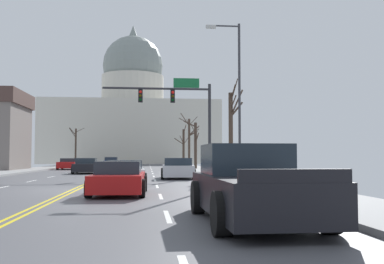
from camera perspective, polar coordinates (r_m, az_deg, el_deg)
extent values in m
cube|color=#515156|center=(19.23, -14.95, -7.33)|extent=(14.00, 180.00, 0.06)
cube|color=yellow|center=(19.25, -15.30, -7.22)|extent=(0.10, 176.40, 0.00)
cube|color=yellow|center=(19.21, -14.59, -7.24)|extent=(0.10, 176.40, 0.00)
cube|color=silver|center=(10.55, -3.18, -10.79)|extent=(0.12, 2.20, 0.00)
cube|color=silver|center=(15.71, -4.07, -8.27)|extent=(0.12, 2.20, 0.00)
cube|color=silver|center=(20.90, -4.52, -7.00)|extent=(0.12, 2.20, 0.00)
cube|color=silver|center=(26.08, -4.78, -6.23)|extent=(0.12, 2.20, 0.00)
cube|color=silver|center=(31.28, -4.96, -5.72)|extent=(0.12, 2.20, 0.00)
cube|color=silver|center=(36.47, -5.09, -5.35)|extent=(0.12, 2.20, 0.00)
cube|color=silver|center=(41.67, -5.18, -5.08)|extent=(0.12, 2.20, 0.00)
cube|color=silver|center=(46.87, -5.26, -4.86)|extent=(0.12, 2.20, 0.00)
cube|color=silver|center=(52.06, -5.32, -4.69)|extent=(0.12, 2.20, 0.00)
cube|color=silver|center=(57.26, -5.37, -4.55)|extent=(0.12, 2.20, 0.00)
cube|color=silver|center=(62.46, -5.41, -4.43)|extent=(0.12, 2.20, 0.00)
cube|color=silver|center=(67.66, -5.44, -4.33)|extent=(0.12, 2.20, 0.00)
cube|color=silver|center=(72.86, -5.47, -4.25)|extent=(0.12, 2.20, 0.00)
cube|color=silver|center=(78.06, -5.50, -4.18)|extent=(0.12, 2.20, 0.00)
cube|color=silver|center=(83.26, -5.52, -4.11)|extent=(0.12, 2.20, 0.00)
cube|color=silver|center=(21.88, -23.30, -6.58)|extent=(0.12, 2.20, 0.00)
cube|color=silver|center=(26.88, -19.96, -5.96)|extent=(0.12, 2.20, 0.00)
cube|color=silver|center=(31.94, -17.68, -5.53)|extent=(0.12, 2.20, 0.00)
cube|color=silver|center=(37.05, -16.02, -5.21)|extent=(0.12, 2.20, 0.00)
cube|color=silver|center=(42.17, -14.77, -4.96)|extent=(0.12, 2.20, 0.00)
cube|color=silver|center=(47.31, -13.80, -4.77)|extent=(0.12, 2.20, 0.00)
cube|color=silver|center=(52.47, -13.01, -4.61)|extent=(0.12, 2.20, 0.00)
cube|color=silver|center=(57.63, -12.36, -4.48)|extent=(0.12, 2.20, 0.00)
cube|color=silver|center=(62.80, -11.83, -4.37)|extent=(0.12, 2.20, 0.00)
cube|color=silver|center=(67.97, -11.37, -4.28)|extent=(0.12, 2.20, 0.00)
cube|color=silver|center=(73.15, -10.98, -4.20)|extent=(0.12, 2.20, 0.00)
cube|color=silver|center=(78.33, -10.64, -4.13)|extent=(0.12, 2.20, 0.00)
cube|color=silver|center=(83.51, -10.34, -4.07)|extent=(0.12, 2.20, 0.00)
cube|color=gray|center=(19.77, 10.38, -6.98)|extent=(3.00, 180.00, 0.14)
cylinder|color=#28282D|center=(32.53, 2.28, 0.44)|extent=(0.22, 0.22, 6.61)
cylinder|color=#28282D|center=(32.52, -4.58, 5.60)|extent=(7.80, 0.16, 0.16)
cube|color=black|center=(32.49, -2.51, 4.60)|extent=(0.32, 0.28, 0.92)
sphere|color=red|center=(32.37, -2.50, 5.13)|extent=(0.22, 0.22, 0.22)
sphere|color=#332B05|center=(32.33, -2.50, 4.64)|extent=(0.22, 0.22, 0.22)
sphere|color=black|center=(32.30, -2.50, 4.15)|extent=(0.22, 0.22, 0.22)
cube|color=black|center=(32.44, -6.66, 4.63)|extent=(0.32, 0.28, 0.92)
sphere|color=red|center=(32.32, -6.66, 5.16)|extent=(0.22, 0.22, 0.22)
sphere|color=#332B05|center=(32.28, -6.66, 4.67)|extent=(0.22, 0.22, 0.22)
sphere|color=black|center=(32.24, -6.66, 4.18)|extent=(0.22, 0.22, 0.22)
cube|color=#146033|center=(32.74, -0.73, 6.33)|extent=(1.90, 0.06, 0.70)
cylinder|color=#333338|center=(25.14, 6.14, 4.04)|extent=(0.14, 0.14, 8.81)
cylinder|color=#333338|center=(25.87, 4.27, 13.47)|extent=(1.62, 0.09, 0.09)
cube|color=#B2B2AD|center=(25.73, 2.45, 13.39)|extent=(0.56, 0.24, 0.16)
cube|color=beige|center=(93.41, -7.68, -0.25)|extent=(34.15, 22.60, 12.21)
cylinder|color=beige|center=(94.31, -7.64, 5.32)|extent=(12.97, 12.97, 6.12)
sphere|color=gray|center=(95.23, -7.62, 8.45)|extent=(12.57, 12.57, 12.57)
cone|color=gray|center=(97.01, -7.58, 12.78)|extent=(1.80, 1.80, 2.40)
cube|color=silver|center=(28.30, -1.86, -4.99)|extent=(2.05, 4.38, 0.68)
cube|color=#232D38|center=(27.89, -1.83, -3.84)|extent=(1.74, 2.02, 0.46)
cylinder|color=black|center=(29.63, -3.79, -5.25)|extent=(0.24, 0.65, 0.64)
cylinder|color=black|center=(29.69, -0.12, -5.25)|extent=(0.24, 0.65, 0.64)
cylinder|color=black|center=(26.95, -3.79, -5.46)|extent=(0.24, 0.65, 0.64)
cylinder|color=black|center=(27.02, 0.25, -5.46)|extent=(0.24, 0.65, 0.64)
cube|color=silver|center=(22.45, -8.68, -5.47)|extent=(2.03, 4.71, 0.65)
cube|color=#232D38|center=(22.18, -8.68, -4.14)|extent=(1.73, 2.30, 0.40)
cylinder|color=black|center=(23.93, -10.89, -5.70)|extent=(0.24, 0.65, 0.64)
cylinder|color=black|center=(23.90, -6.35, -5.74)|extent=(0.24, 0.65, 0.64)
cylinder|color=black|center=(21.06, -11.32, -6.05)|extent=(0.24, 0.65, 0.64)
cylinder|color=black|center=(21.02, -6.17, -6.10)|extent=(0.24, 0.65, 0.64)
cube|color=#B71414|center=(16.66, -9.41, -6.35)|extent=(1.89, 4.37, 0.61)
cube|color=#232D38|center=(16.52, -9.43, -4.53)|extent=(1.62, 1.89, 0.46)
cylinder|color=black|center=(18.10, -11.91, -6.53)|extent=(0.23, 0.64, 0.64)
cylinder|color=black|center=(17.96, -6.17, -6.60)|extent=(0.23, 0.64, 0.64)
cylinder|color=black|center=(15.45, -13.19, -7.10)|extent=(0.23, 0.64, 0.64)
cylinder|color=black|center=(15.28, -6.45, -7.21)|extent=(0.23, 0.64, 0.64)
cube|color=black|center=(9.63, 7.93, -7.90)|extent=(2.07, 5.30, 0.77)
cube|color=#1E2833|center=(10.31, 6.86, -3.53)|extent=(1.86, 1.82, 0.69)
cube|color=black|center=(7.14, 13.15, -5.55)|extent=(1.84, 0.13, 0.22)
cylinder|color=black|center=(11.01, 0.75, -8.40)|extent=(0.29, 0.80, 0.80)
cylinder|color=black|center=(11.44, 10.80, -8.14)|extent=(0.29, 0.80, 0.80)
cylinder|color=black|center=(7.90, 3.77, -10.46)|extent=(0.29, 0.80, 0.80)
cylinder|color=black|center=(8.49, 17.32, -9.81)|extent=(0.29, 0.80, 0.80)
cube|color=black|center=(37.80, -13.51, -4.47)|extent=(1.92, 4.34, 0.65)
cube|color=#232D38|center=(38.10, -13.45, -3.63)|extent=(1.63, 2.17, 0.45)
cylinder|color=black|center=(36.40, -12.32, -4.80)|extent=(0.24, 0.65, 0.64)
cylinder|color=black|center=(36.59, -15.11, -4.75)|extent=(0.24, 0.65, 0.64)
cylinder|color=black|center=(39.05, -12.01, -4.68)|extent=(0.24, 0.65, 0.64)
cylinder|color=black|center=(39.22, -14.61, -4.64)|extent=(0.24, 0.65, 0.64)
cube|color=#B71414|center=(49.94, -15.59, -4.10)|extent=(1.92, 4.45, 0.65)
cube|color=#232D38|center=(50.24, -15.53, -3.50)|extent=(1.67, 2.00, 0.39)
cylinder|color=black|center=(48.45, -14.76, -4.34)|extent=(0.23, 0.64, 0.64)
cylinder|color=black|center=(48.75, -16.94, -4.30)|extent=(0.23, 0.64, 0.64)
cylinder|color=black|center=(51.16, -14.32, -4.28)|extent=(0.23, 0.64, 0.64)
cylinder|color=black|center=(51.45, -16.38, -4.24)|extent=(0.23, 0.64, 0.64)
cube|color=navy|center=(61.89, -10.39, -3.95)|extent=(1.94, 4.35, 0.67)
cube|color=#232D38|center=(62.22, -10.36, -3.42)|extent=(1.68, 2.13, 0.48)
cylinder|color=black|center=(60.50, -9.58, -4.14)|extent=(0.23, 0.64, 0.64)
cylinder|color=black|center=(60.63, -11.36, -4.13)|extent=(0.23, 0.64, 0.64)
cylinder|color=black|center=(63.18, -9.46, -4.10)|extent=(0.23, 0.64, 0.64)
cylinder|color=black|center=(63.30, -11.16, -4.08)|extent=(0.23, 0.64, 0.64)
cylinder|color=#423328|center=(59.67, -1.10, -2.01)|extent=(0.31, 0.31, 4.92)
cylinder|color=#423328|center=(58.96, -0.73, -1.09)|extent=(0.73, 1.59, 1.12)
cylinder|color=#423328|center=(60.20, -1.69, -1.20)|extent=(1.28, 1.23, 0.97)
cylinder|color=#423328|center=(59.50, -0.95, 0.30)|extent=(0.39, 0.69, 1.07)
cylinder|color=#423328|center=(59.26, -0.93, 0.45)|extent=(0.33, 1.12, 1.01)
cylinder|color=#423328|center=(60.34, -1.33, -1.01)|extent=(0.49, 1.39, 1.22)
cylinder|color=#423328|center=(52.38, -0.37, -1.41)|extent=(0.26, 0.26, 5.72)
cylinder|color=#423328|center=(52.72, -1.04, 1.46)|extent=(1.26, 0.60, 0.74)
cylinder|color=#423328|center=(52.47, 0.17, -0.21)|extent=(1.04, 0.09, 0.61)
cylinder|color=#423328|center=(53.26, -0.53, 1.19)|extent=(0.23, 1.58, 1.05)
cylinder|color=#423328|center=(52.64, 0.17, 1.43)|extent=(1.06, 0.19, 1.09)
cylinder|color=#423328|center=(52.15, 0.26, -0.04)|extent=(1.16, 0.75, 0.82)
cylinder|color=#423328|center=(52.88, -0.91, 1.63)|extent=(1.05, 0.90, 1.62)
cylinder|color=#423328|center=(51.98, 0.27, 0.19)|extent=(1.19, 1.17, 1.11)
cylinder|color=#423328|center=(74.84, -14.76, -1.80)|extent=(0.29, 0.29, 5.82)
cylinder|color=#423328|center=(75.15, -15.13, 0.06)|extent=(1.18, 0.38, 1.35)
cylinder|color=#423328|center=(75.08, -14.23, 0.24)|extent=(1.33, 0.53, 0.77)
cylinder|color=#423328|center=(75.14, -15.15, -0.09)|extent=(1.23, 0.36, 1.67)
cylinder|color=#423328|center=(74.44, -14.76, -0.34)|extent=(0.18, 1.00, 0.83)
cylinder|color=#423328|center=(46.36, 0.46, -1.75)|extent=(0.30, 0.30, 4.82)
cylinder|color=#423328|center=(46.61, -0.30, 1.05)|extent=(1.27, 0.53, 0.70)
cylinder|color=#423328|center=(46.10, 0.66, -0.78)|extent=(0.39, 0.72, 1.09)
cylinder|color=#423328|center=(45.70, 0.13, 0.46)|extent=(0.76, 1.46, 0.97)
cylinder|color=#423328|center=(45.85, 0.39, -0.15)|extent=(0.32, 1.17, 0.94)
cylinder|color=#423328|center=(29.53, 5.02, -0.25)|extent=(0.29, 0.29, 5.52)
cylinder|color=#423328|center=(29.35, 5.76, 3.70)|extent=(0.76, 0.97, 1.74)
cylinder|color=#423328|center=(29.49, 5.31, 5.07)|extent=(0.30, 0.75, 1.05)
cylinder|color=#423328|center=(29.15, 5.44, 5.25)|extent=(0.27, 1.41, 1.46)
cylinder|color=#423328|center=(29.29, 4.99, 3.11)|extent=(0.29, 0.85, 0.89)
cylinder|color=#423328|center=(29.65, 5.76, 2.89)|extent=(0.88, 0.29, 1.05)
cylinder|color=#423328|center=(28.91, 5.34, 3.77)|extent=(0.11, 1.64, 0.82)
cylinder|color=black|center=(21.86, 8.23, -5.39)|extent=(0.16, 0.16, 0.81)
cylinder|color=black|center=(21.91, 8.70, -5.38)|extent=(0.16, 0.16, 0.81)
cylinder|color=maroon|center=(21.87, 8.45, -3.54)|extent=(0.34, 0.34, 0.68)
sphere|color=#A37F66|center=(21.87, 8.44, -2.36)|extent=(0.22, 0.22, 0.22)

